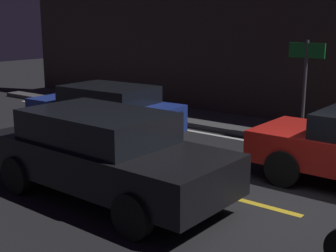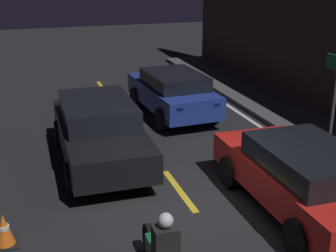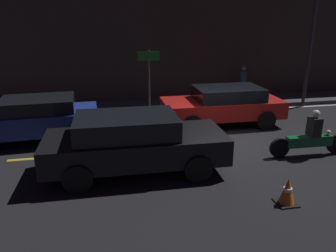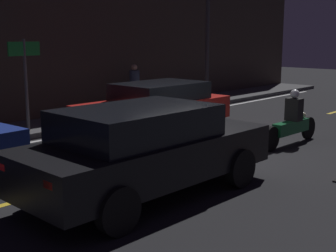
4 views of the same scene
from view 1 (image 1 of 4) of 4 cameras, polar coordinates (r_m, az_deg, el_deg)
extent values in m
plane|color=black|center=(7.83, 16.07, -10.55)|extent=(56.00, 56.00, 0.00)
cube|color=gold|center=(10.95, -11.58, -3.50)|extent=(2.00, 0.14, 0.01)
cube|color=gold|center=(8.21, 9.55, -9.05)|extent=(2.00, 0.14, 0.01)
cube|color=navy|center=(12.13, -7.87, 1.45)|extent=(4.12, 1.91, 0.66)
cube|color=black|center=(11.90, -7.23, 3.87)|extent=(2.30, 1.65, 0.42)
cube|color=red|center=(10.42, -1.96, 0.59)|extent=(0.07, 0.20, 0.10)
cube|color=red|center=(11.31, 1.45, 1.58)|extent=(0.07, 0.20, 0.10)
cylinder|color=black|center=(12.53, -14.64, -0.01)|extent=(0.67, 0.21, 0.67)
cylinder|color=black|center=(13.64, -9.28, 1.28)|extent=(0.67, 0.21, 0.67)
cylinder|color=black|center=(10.78, -5.97, -1.74)|extent=(0.67, 0.21, 0.67)
cylinder|color=black|center=(12.05, -0.73, -0.10)|extent=(0.67, 0.21, 0.67)
cube|color=black|center=(8.13, -7.40, -4.21)|extent=(4.57, 1.87, 0.66)
cube|color=black|center=(8.14, -8.63, 0.05)|extent=(2.52, 1.67, 0.51)
cube|color=red|center=(10.12, -13.85, -0.09)|extent=(0.06, 0.20, 0.10)
cube|color=red|center=(9.47, -19.49, -1.34)|extent=(0.06, 0.20, 0.10)
cylinder|color=black|center=(8.00, 4.40, -6.90)|extent=(0.69, 0.19, 0.68)
cylinder|color=black|center=(6.72, -4.38, -10.91)|extent=(0.69, 0.19, 0.68)
cylinder|color=black|center=(9.79, -9.33, -3.30)|extent=(0.69, 0.19, 0.68)
cylinder|color=black|center=(8.77, -18.00, -5.71)|extent=(0.69, 0.19, 0.68)
cylinder|color=black|center=(8.95, 13.80, -5.06)|extent=(0.69, 0.19, 0.69)
cylinder|color=black|center=(10.51, 17.85, -2.63)|extent=(0.69, 0.19, 0.69)
cylinder|color=#4C4C51|center=(12.06, 16.28, 4.33)|extent=(0.08, 0.08, 2.40)
cube|color=#198C33|center=(11.96, 16.57, 8.83)|extent=(0.90, 0.05, 0.36)
camera|label=2|loc=(6.35, 94.25, 14.00)|focal=50.00mm
camera|label=3|loc=(6.76, -74.26, 10.22)|focal=35.00mm
camera|label=4|loc=(10.88, -51.87, 5.83)|focal=50.00mm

